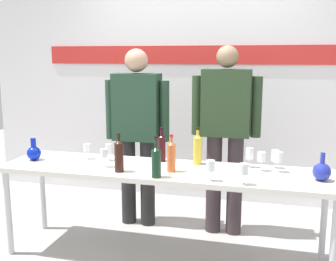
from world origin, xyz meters
name	(u,v)px	position (x,y,z in m)	size (l,w,h in m)	color
ground_plane	(164,257)	(0.00, 0.00, 0.00)	(10.00, 10.00, 0.00)	#A6A3A0
back_wall	(198,67)	(0.00, 1.50, 1.50)	(5.03, 0.11, 3.00)	white
display_table	(163,175)	(0.00, 0.00, 0.69)	(2.61, 0.61, 0.75)	silver
decanter_blue_left	(34,152)	(-1.13, -0.02, 0.82)	(0.12, 0.12, 0.19)	#0A21B4
decanter_blue_right	(322,171)	(1.17, -0.02, 0.82)	(0.13, 0.13, 0.20)	#222EA1
presenter_left	(137,126)	(-0.42, 0.60, 0.97)	(0.62, 0.22, 1.69)	#242424
presenter_right	(226,128)	(0.42, 0.60, 0.98)	(0.62, 0.22, 1.71)	#392E32
wine_bottle_0	(171,156)	(0.08, -0.07, 0.88)	(0.07, 0.07, 0.29)	#DA612C
wine_bottle_1	(197,148)	(0.24, 0.19, 0.88)	(0.07, 0.07, 0.30)	gold
wine_bottle_2	(119,155)	(-0.30, -0.17, 0.88)	(0.07, 0.07, 0.30)	black
wine_bottle_3	(162,147)	(-0.07, 0.21, 0.88)	(0.06, 0.06, 0.29)	#350D12
wine_bottle_4	(156,161)	(0.01, -0.24, 0.88)	(0.07, 0.07, 0.31)	#13311D
wine_glass_left_0	(104,154)	(-0.46, -0.08, 0.86)	(0.06, 0.06, 0.15)	white
wine_glass_left_1	(109,149)	(-0.51, 0.12, 0.85)	(0.06, 0.06, 0.14)	white
wine_glass_left_2	(87,148)	(-0.70, 0.12, 0.85)	(0.06, 0.06, 0.13)	white
wine_glass_right_0	(211,166)	(0.40, -0.23, 0.86)	(0.06, 0.06, 0.15)	white
wine_glass_right_1	(250,154)	(0.65, 0.20, 0.86)	(0.06, 0.06, 0.16)	white
wine_glass_right_2	(279,158)	(0.87, 0.12, 0.86)	(0.06, 0.06, 0.16)	white
wine_glass_right_3	(244,169)	(0.63, -0.25, 0.86)	(0.07, 0.07, 0.15)	white
wine_glass_right_4	(275,156)	(0.85, 0.22, 0.85)	(0.06, 0.06, 0.15)	white
wine_glass_right_5	(261,157)	(0.75, 0.12, 0.86)	(0.06, 0.06, 0.15)	white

